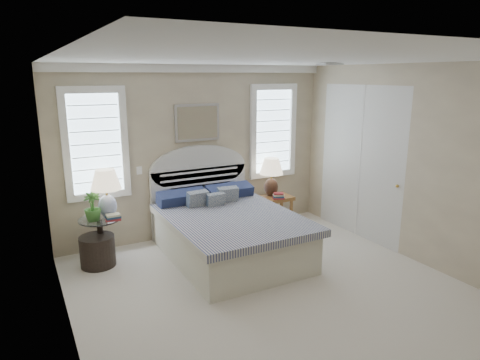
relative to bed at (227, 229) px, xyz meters
name	(u,v)px	position (x,y,z in m)	size (l,w,h in m)	color
floor	(282,299)	(0.00, -1.46, -0.39)	(4.50, 5.00, 0.01)	beige
ceiling	(288,59)	(0.00, -1.46, 2.31)	(4.50, 5.00, 0.01)	white
wall_back	(197,152)	(0.00, 1.04, 0.96)	(4.50, 0.02, 2.70)	tan
wall_left	(65,219)	(-2.25, -1.46, 0.96)	(0.02, 5.00, 2.70)	tan
wall_right	(426,167)	(2.25, -1.46, 0.96)	(0.02, 5.00, 2.70)	tan
crown_molding	(196,68)	(0.00, 1.00, 2.25)	(4.50, 0.08, 0.12)	white
hvac_vent	(330,64)	(1.20, -0.66, 2.29)	(0.30, 0.20, 0.02)	#B2B2B2
switch_plate	(139,170)	(-0.95, 1.03, 0.76)	(0.08, 0.01, 0.12)	white
window_left	(96,144)	(-1.55, 1.02, 1.21)	(0.90, 0.06, 1.60)	#C9EAFF
window_right	(273,131)	(1.40, 1.02, 1.21)	(0.90, 0.06, 1.60)	#C9EAFF
painting	(198,123)	(0.00, 1.00, 1.43)	(0.74, 0.04, 0.58)	silver
closet_door	(360,162)	(2.23, -0.26, 0.81)	(0.02, 1.80, 2.40)	silver
bed	(227,229)	(0.00, 0.00, 0.00)	(1.72, 2.28, 1.47)	silver
side_table_left	(101,236)	(-1.65, 0.59, 0.00)	(0.56, 0.56, 0.63)	black
nightstand_right	(277,204)	(1.30, 0.69, 0.00)	(0.50, 0.40, 0.53)	#9E6633
floor_pot	(98,251)	(-1.72, 0.48, -0.17)	(0.47, 0.47, 0.43)	black
lamp_left	(106,188)	(-1.52, 0.65, 0.66)	(0.53, 0.53, 0.67)	white
lamp_right	(271,173)	(1.24, 0.78, 0.54)	(0.43, 0.43, 0.66)	black
potted_plant	(92,207)	(-1.73, 0.55, 0.44)	(0.22, 0.22, 0.39)	#36762F
books_left	(113,217)	(-1.49, 0.45, 0.28)	(0.21, 0.16, 0.08)	#A3282D
books_right	(279,196)	(1.24, 0.54, 0.19)	(0.22, 0.19, 0.10)	#A3282D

